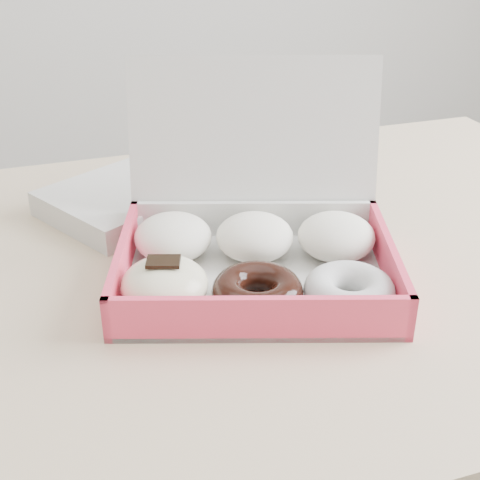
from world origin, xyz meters
name	(u,v)px	position (x,y,z in m)	size (l,w,h in m)	color
table	(252,304)	(0.00, 0.00, 0.67)	(1.20, 0.80, 0.75)	#D1B389
donut_box	(253,248)	(-0.02, -0.05, 0.79)	(0.39, 0.37, 0.23)	silver
newspapers	(131,198)	(-0.12, 0.18, 0.77)	(0.22, 0.18, 0.04)	silver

